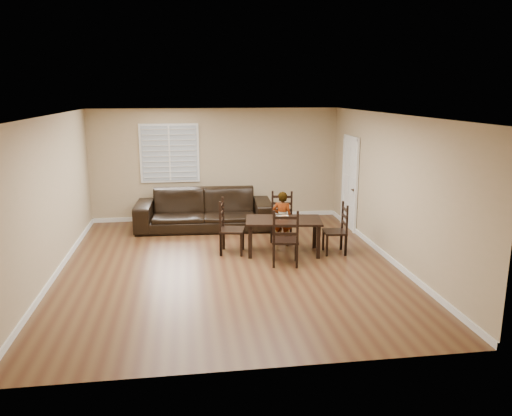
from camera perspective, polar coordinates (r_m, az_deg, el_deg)
The scene contains 11 objects.
ground at distance 9.14m, azimuth -3.06°, elevation -6.59°, with size 7.00×7.00×0.00m, color #55381D.
room at distance 8.88m, azimuth -3.08°, elevation 4.85°, with size 6.04×7.04×2.72m.
dining_table at distance 9.67m, azimuth 3.16°, elevation -1.82°, with size 1.55×1.02×0.68m.
chair_near at distance 10.61m, azimuth 2.96°, elevation -1.12°, with size 0.55×0.53×1.03m.
chair_far at distance 8.95m, azimuth 3.38°, elevation -3.80°, with size 0.54×0.52×1.06m.
chair_left at distance 9.72m, azimuth -3.50°, elevation -2.38°, with size 0.54×0.56×1.07m.
chair_right at distance 9.84m, azimuth 9.66°, elevation -2.56°, with size 0.46×0.48×0.99m.
child at distance 10.19m, azimuth 3.01°, elevation -1.20°, with size 0.41×0.27×1.12m, color gray.
napkin at distance 9.81m, azimuth 3.12°, elevation -1.05°, with size 0.28×0.28×0.00m, color beige.
donut at distance 9.80m, azimuth 3.23°, elevation -0.92°, with size 0.11×0.11×0.04m.
sofa at distance 11.49m, azimuth -5.97°, elevation -0.17°, with size 3.07×1.20×0.90m, color black.
Camera 1 is at (-0.73, -8.57, 3.10)m, focal length 35.00 mm.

